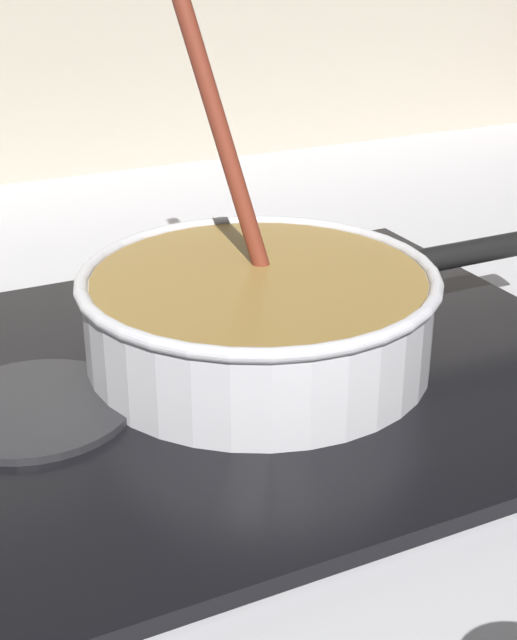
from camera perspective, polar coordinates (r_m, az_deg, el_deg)
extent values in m
cube|color=#B7B7BC|center=(0.65, 2.24, -10.02)|extent=(2.40, 1.60, 0.04)
cube|color=black|center=(0.74, 0.00, -3.02)|extent=(0.56, 0.48, 0.01)
torus|color=#592D0C|center=(0.74, 0.00, -2.34)|extent=(0.18, 0.18, 0.01)
cylinder|color=#262628|center=(0.69, -13.85, -5.35)|extent=(0.15, 0.15, 0.01)
cylinder|color=silver|center=(0.73, 0.00, 0.00)|extent=(0.27, 0.27, 0.07)
cylinder|color=olive|center=(0.72, 0.00, 0.29)|extent=(0.26, 0.26, 0.07)
torus|color=silver|center=(0.71, 0.00, 2.73)|extent=(0.29, 0.29, 0.01)
cylinder|color=black|center=(0.83, 13.49, 4.21)|extent=(0.15, 0.02, 0.02)
cylinder|color=beige|center=(0.75, 1.55, 3.06)|extent=(0.04, 0.04, 0.01)
cylinder|color=beige|center=(0.71, 0.00, 1.67)|extent=(0.03, 0.03, 0.01)
cylinder|color=#EDD88C|center=(0.74, -5.40, 2.54)|extent=(0.04, 0.04, 0.01)
cylinder|color=#E5CC7A|center=(0.71, 6.40, 1.69)|extent=(0.03, 0.03, 0.01)
cylinder|color=#EDD88C|center=(0.79, -1.07, 4.30)|extent=(0.03, 0.03, 0.01)
cylinder|color=#EDD88C|center=(0.63, 1.74, -1.30)|extent=(0.03, 0.03, 0.01)
cylinder|color=#EDD88C|center=(0.64, 5.21, -0.84)|extent=(0.04, 0.04, 0.01)
cylinder|color=beige|center=(0.69, -5.27, 0.96)|extent=(0.04, 0.04, 0.01)
cylinder|color=maroon|center=(0.72, -2.33, 11.60)|extent=(0.07, 0.08, 0.24)
cube|color=brown|center=(0.74, 0.52, 2.31)|extent=(0.05, 0.05, 0.01)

